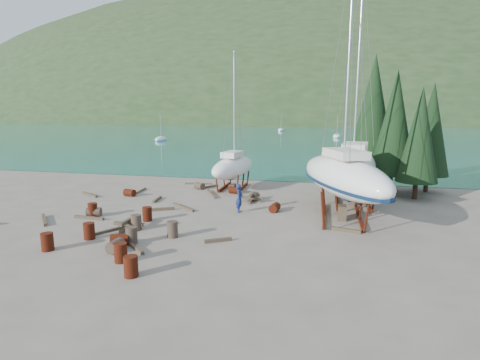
% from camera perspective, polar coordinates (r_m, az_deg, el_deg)
% --- Properties ---
extents(ground, '(600.00, 600.00, 0.00)m').
position_cam_1_polar(ground, '(22.73, -5.93, -6.73)').
color(ground, '#686152').
rests_on(ground, ground).
extents(bay_water, '(700.00, 700.00, 0.00)m').
position_cam_1_polar(bay_water, '(335.70, 11.73, 9.02)').
color(bay_water, '#197B80').
rests_on(bay_water, ground).
extents(far_hill, '(800.00, 360.00, 110.00)m').
position_cam_1_polar(far_hill, '(340.69, 11.75, 9.03)').
color(far_hill, '#1F3319').
rests_on(far_hill, ground).
extents(far_house_left, '(6.60, 5.60, 5.60)m').
position_cam_1_polar(far_house_left, '(221.01, -4.94, 9.36)').
color(far_house_left, beige).
rests_on(far_house_left, ground).
extents(far_house_center, '(6.60, 5.60, 5.60)m').
position_cam_1_polar(far_house_center, '(212.32, 5.54, 9.31)').
color(far_house_center, beige).
rests_on(far_house_center, ground).
extents(far_house_right, '(6.60, 5.60, 5.60)m').
position_cam_1_polar(far_house_right, '(211.83, 19.24, 8.79)').
color(far_house_right, beige).
rests_on(far_house_right, ground).
extents(cypress_near_right, '(3.60, 3.60, 10.00)m').
position_cam_1_polar(cypress_near_right, '(33.02, 22.50, 8.08)').
color(cypress_near_right, black).
rests_on(cypress_near_right, ground).
extents(cypress_mid_right, '(3.06, 3.06, 8.50)m').
position_cam_1_polar(cypress_mid_right, '(31.38, 25.70, 6.17)').
color(cypress_mid_right, black).
rests_on(cypress_mid_right, ground).
extents(cypress_back_left, '(4.14, 4.14, 11.50)m').
position_cam_1_polar(cypress_back_left, '(34.78, 19.59, 9.78)').
color(cypress_back_left, black).
rests_on(cypress_back_left, ground).
extents(cypress_far_right, '(3.24, 3.24, 9.00)m').
position_cam_1_polar(cypress_far_right, '(34.63, 27.09, 6.84)').
color(cypress_far_right, black).
rests_on(cypress_far_right, ground).
extents(moored_boat_left, '(2.00, 5.00, 6.05)m').
position_cam_1_polar(moored_boat_left, '(88.89, -11.95, 6.10)').
color(moored_boat_left, white).
rests_on(moored_boat_left, ground).
extents(moored_boat_mid, '(2.00, 5.00, 6.05)m').
position_cam_1_polar(moored_boat_mid, '(100.79, 14.53, 6.47)').
color(moored_boat_mid, white).
rests_on(moored_boat_mid, ground).
extents(moored_boat_far, '(2.00, 5.00, 6.05)m').
position_cam_1_polar(moored_boat_far, '(131.57, 6.26, 7.57)').
color(moored_boat_far, white).
rests_on(moored_boat_far, ground).
extents(large_sailboat_near, '(6.91, 11.02, 16.77)m').
position_cam_1_polar(large_sailboat_near, '(24.32, 15.50, 0.62)').
color(large_sailboat_near, white).
rests_on(large_sailboat_near, ground).
extents(large_sailboat_far, '(4.27, 10.93, 16.85)m').
position_cam_1_polar(large_sailboat_far, '(28.63, 16.91, 2.07)').
color(large_sailboat_far, white).
rests_on(large_sailboat_far, ground).
extents(small_sailboat_shore, '(3.48, 7.58, 11.68)m').
position_cam_1_polar(small_sailboat_shore, '(32.62, -1.03, 2.02)').
color(small_sailboat_shore, white).
rests_on(small_sailboat_shore, ground).
extents(worker, '(0.49, 0.72, 1.93)m').
position_cam_1_polar(worker, '(25.04, -0.09, -2.78)').
color(worker, navy).
rests_on(worker, ground).
extents(drum_0, '(0.58, 0.58, 0.88)m').
position_cam_1_polar(drum_0, '(20.65, -27.30, -8.36)').
color(drum_0, maroon).
rests_on(drum_0, ground).
extents(drum_1, '(0.61, 0.90, 0.58)m').
position_cam_1_polar(drum_1, '(19.28, -18.44, -9.48)').
color(drum_1, '#2D2823').
rests_on(drum_1, ground).
extents(drum_2, '(0.99, 0.76, 0.58)m').
position_cam_1_polar(drum_2, '(31.15, -16.47, -1.87)').
color(drum_2, maroon).
rests_on(drum_2, ground).
extents(drum_4, '(0.99, 0.76, 0.58)m').
position_cam_1_polar(drum_4, '(30.87, -0.83, -1.55)').
color(drum_4, maroon).
rests_on(drum_4, ground).
extents(drum_5, '(0.58, 0.58, 0.88)m').
position_cam_1_polar(drum_5, '(20.08, -16.20, -8.11)').
color(drum_5, '#2D2823').
rests_on(drum_5, ground).
extents(drum_6, '(0.73, 0.97, 0.58)m').
position_cam_1_polar(drum_6, '(25.43, 5.31, -4.19)').
color(drum_6, maroon).
rests_on(drum_6, ground).
extents(drum_7, '(0.58, 0.58, 0.88)m').
position_cam_1_polar(drum_7, '(16.29, -16.29, -12.52)').
color(drum_7, maroon).
rests_on(drum_7, ground).
extents(drum_8, '(0.58, 0.58, 0.88)m').
position_cam_1_polar(drum_8, '(25.95, -21.53, -4.24)').
color(drum_8, maroon).
rests_on(drum_8, ground).
extents(drum_9, '(1.05, 0.95, 0.58)m').
position_cam_1_polar(drum_9, '(32.81, -6.20, -0.89)').
color(drum_9, '#2D2823').
rests_on(drum_9, ground).
extents(drum_10, '(0.58, 0.58, 0.88)m').
position_cam_1_polar(drum_10, '(17.88, -17.72, -10.50)').
color(drum_10, maroon).
rests_on(drum_10, ground).
extents(drum_11, '(0.73, 0.97, 0.58)m').
position_cam_1_polar(drum_11, '(28.52, 2.21, -2.55)').
color(drum_11, '#2D2823').
rests_on(drum_11, ground).
extents(drum_12, '(1.03, 0.85, 0.58)m').
position_cam_1_polar(drum_12, '(20.09, -17.84, -8.64)').
color(drum_12, maroon).
rests_on(drum_12, ground).
extents(drum_13, '(0.58, 0.58, 0.88)m').
position_cam_1_polar(drum_13, '(21.52, -22.00, -7.22)').
color(drum_13, maroon).
rests_on(drum_13, ground).
extents(drum_14, '(0.58, 0.58, 0.88)m').
position_cam_1_polar(drum_14, '(23.88, -13.96, -5.05)').
color(drum_14, maroon).
rests_on(drum_14, ground).
extents(drum_15, '(1.00, 0.78, 0.58)m').
position_cam_1_polar(drum_15, '(25.98, -21.35, -4.56)').
color(drum_15, '#2D2823').
rests_on(drum_15, ground).
extents(drum_16, '(0.58, 0.58, 0.88)m').
position_cam_1_polar(drum_16, '(22.25, -15.52, -6.26)').
color(drum_16, '#2D2823').
rests_on(drum_16, ground).
extents(drum_17, '(0.58, 0.58, 0.88)m').
position_cam_1_polar(drum_17, '(20.58, -10.25, -7.40)').
color(drum_17, '#2D2823').
rests_on(drum_17, ground).
extents(timber_0, '(2.50, 0.51, 0.14)m').
position_cam_1_polar(timber_0, '(34.98, -6.37, -0.56)').
color(timber_0, brown).
rests_on(timber_0, ground).
extents(timber_1, '(1.67, 0.66, 0.19)m').
position_cam_1_polar(timber_1, '(22.06, 15.82, -7.36)').
color(timber_1, brown).
rests_on(timber_1, ground).
extents(timber_2, '(2.05, 1.22, 0.19)m').
position_cam_1_polar(timber_2, '(32.45, -21.94, -2.07)').
color(timber_2, brown).
rests_on(timber_2, ground).
extents(timber_3, '(1.71, 2.91, 0.15)m').
position_cam_1_polar(timber_3, '(22.58, -18.80, -7.17)').
color(timber_3, brown).
rests_on(timber_3, ground).
extents(timber_4, '(0.39, 1.78, 0.17)m').
position_cam_1_polar(timber_4, '(29.18, -12.51, -2.91)').
color(timber_4, brown).
rests_on(timber_4, ground).
extents(timber_5, '(2.42, 2.12, 0.16)m').
position_cam_1_polar(timber_5, '(19.87, -16.26, -9.41)').
color(timber_5, brown).
rests_on(timber_5, ground).
extents(timber_7, '(1.34, 0.88, 0.17)m').
position_cam_1_polar(timber_7, '(19.71, -3.35, -9.14)').
color(timber_7, brown).
rests_on(timber_7, ground).
extents(timber_8, '(1.87, 1.05, 0.19)m').
position_cam_1_polar(timber_8, '(26.22, -12.08, -4.37)').
color(timber_8, brown).
rests_on(timber_8, ground).
extents(timber_9, '(1.43, 1.93, 0.15)m').
position_cam_1_polar(timber_9, '(33.37, -4.99, -1.06)').
color(timber_9, brown).
rests_on(timber_9, ground).
extents(timber_10, '(1.64, 2.79, 0.16)m').
position_cam_1_polar(timber_10, '(30.56, -4.38, -2.10)').
color(timber_10, brown).
rests_on(timber_10, ground).
extents(timber_11, '(2.22, 1.81, 0.15)m').
position_cam_1_polar(timber_11, '(26.56, -8.66, -4.11)').
color(timber_11, brown).
rests_on(timber_11, ground).
extents(timber_12, '(2.14, 0.31, 0.17)m').
position_cam_1_polar(timber_12, '(25.52, -22.03, -5.35)').
color(timber_12, brown).
rests_on(timber_12, ground).
extents(timber_14, '(1.89, 2.01, 0.18)m').
position_cam_1_polar(timber_14, '(26.15, -27.67, -5.40)').
color(timber_14, brown).
rests_on(timber_14, ground).
extents(timber_15, '(0.37, 2.48, 0.15)m').
position_cam_1_polar(timber_15, '(32.59, -15.00, -1.66)').
color(timber_15, brown).
rests_on(timber_15, ground).
extents(timber_pile_fore, '(1.80, 1.80, 0.60)m').
position_cam_1_polar(timber_pile_fore, '(22.57, -16.63, -6.45)').
color(timber_pile_fore, brown).
rests_on(timber_pile_fore, ground).
extents(timber_pile_aft, '(1.80, 1.80, 0.60)m').
position_cam_1_polar(timber_pile_aft, '(28.10, 1.75, -2.72)').
color(timber_pile_aft, brown).
rests_on(timber_pile_aft, ground).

